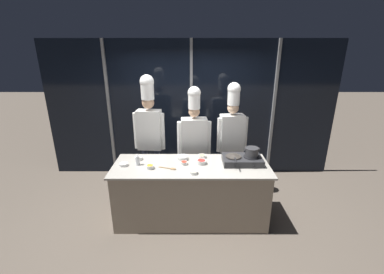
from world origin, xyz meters
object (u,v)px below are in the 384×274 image
at_px(portable_stove, 243,160).
at_px(prep_bowl_ginger, 194,172).
at_px(serving_spoon_slotted, 172,168).
at_px(chef_head, 150,126).
at_px(prep_bowl_onion, 125,164).
at_px(chef_sous, 195,136).
at_px(prep_bowl_carrots, 151,166).
at_px(prep_bowl_rice, 183,157).
at_px(frying_pan, 235,155).
at_px(chef_line, 233,131).
at_px(prep_bowl_mushrooms, 203,156).
at_px(prep_bowl_bean_sprouts, 139,158).
at_px(squeeze_bottle_clear, 138,159).
at_px(prep_bowl_bell_pepper, 202,162).
at_px(stock_pot, 253,152).
at_px(prep_bowl_chili_flakes, 185,163).

xyz_separation_m(portable_stove, prep_bowl_ginger, (-0.73, -0.34, -0.03)).
height_order(serving_spoon_slotted, chef_head, chef_head).
bearing_deg(prep_bowl_onion, chef_sous, 35.78).
relative_size(prep_bowl_carrots, prep_bowl_rice, 0.65).
xyz_separation_m(frying_pan, chef_sous, (-0.58, 0.66, 0.08)).
distance_m(prep_bowl_onion, chef_line, 1.89).
distance_m(prep_bowl_mushrooms, chef_sous, 0.50).
xyz_separation_m(prep_bowl_ginger, prep_bowl_bean_sprouts, (-0.84, 0.46, 0.00)).
height_order(squeeze_bottle_clear, prep_bowl_mushrooms, squeeze_bottle_clear).
relative_size(prep_bowl_ginger, chef_head, 0.05).
height_order(portable_stove, prep_bowl_bell_pepper, portable_stove).
distance_m(prep_bowl_carrots, prep_bowl_rice, 0.55).
distance_m(prep_bowl_mushrooms, chef_line, 0.79).
distance_m(frying_pan, squeeze_bottle_clear, 1.41).
relative_size(prep_bowl_ginger, serving_spoon_slotted, 0.43).
bearing_deg(stock_pot, prep_bowl_mushrooms, 164.36).
distance_m(serving_spoon_slotted, chef_head, 1.07).
bearing_deg(frying_pan, prep_bowl_ginger, -150.47).
bearing_deg(stock_pot, serving_spoon_slotted, -170.53).
xyz_separation_m(prep_bowl_chili_flakes, prep_bowl_bean_sprouts, (-0.71, 0.17, 0.00)).
xyz_separation_m(prep_bowl_bean_sprouts, chef_sous, (0.86, 0.53, 0.18)).
bearing_deg(prep_bowl_mushrooms, prep_bowl_bean_sprouts, -175.31).
height_order(frying_pan, stock_pot, stock_pot).
bearing_deg(chef_line, prep_bowl_onion, 19.10).
distance_m(frying_pan, chef_head, 1.54).
bearing_deg(prep_bowl_bean_sprouts, frying_pan, -5.08).
xyz_separation_m(frying_pan, prep_bowl_bell_pepper, (-0.47, -0.01, -0.09)).
xyz_separation_m(prep_bowl_ginger, chef_line, (0.67, 1.07, 0.24)).
height_order(squeeze_bottle_clear, prep_bowl_onion, squeeze_bottle_clear).
xyz_separation_m(prep_bowl_ginger, prep_bowl_onion, (-1.02, 0.25, -0.00)).
height_order(portable_stove, squeeze_bottle_clear, squeeze_bottle_clear).
xyz_separation_m(prep_bowl_chili_flakes, prep_bowl_bell_pepper, (0.26, 0.02, 0.01)).
bearing_deg(prep_bowl_mushrooms, prep_bowl_ginger, -103.89).
bearing_deg(prep_bowl_rice, prep_bowl_bean_sprouts, -179.12).
relative_size(prep_bowl_chili_flakes, chef_sous, 0.05).
bearing_deg(stock_pot, prep_bowl_carrots, -172.98).
xyz_separation_m(portable_stove, prep_bowl_bean_sprouts, (-1.57, 0.12, -0.02)).
bearing_deg(prep_bowl_ginger, prep_bowl_bean_sprouts, 151.26).
xyz_separation_m(chef_head, chef_sous, (0.77, -0.06, -0.15)).
relative_size(portable_stove, prep_bowl_onion, 4.48).
bearing_deg(portable_stove, prep_bowl_chili_flakes, -177.09).
bearing_deg(serving_spoon_slotted, portable_stove, 10.63).
bearing_deg(chef_sous, prep_bowl_onion, 32.66).
bearing_deg(stock_pot, prep_bowl_ginger, -158.31).
distance_m(frying_pan, prep_bowl_onion, 1.62).
relative_size(prep_bowl_bell_pepper, chef_head, 0.07).
distance_m(frying_pan, prep_bowl_bell_pepper, 0.48).
distance_m(stock_pot, prep_bowl_bean_sprouts, 1.71).
distance_m(chef_sous, chef_line, 0.66).
bearing_deg(prep_bowl_onion, prep_bowl_chili_flakes, 2.85).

